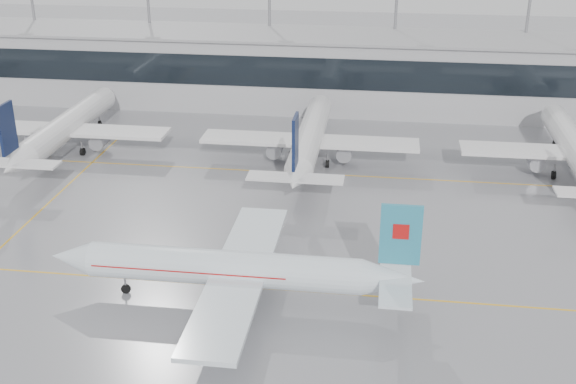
# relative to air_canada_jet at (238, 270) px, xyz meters

# --- Properties ---
(ground) EXTENTS (320.00, 320.00, 0.00)m
(ground) POSITION_rel_air_canada_jet_xyz_m (2.64, 2.65, -3.40)
(ground) COLOR gray
(ground) RESTS_ON ground
(taxi_line_main) EXTENTS (120.00, 0.25, 0.01)m
(taxi_line_main) POSITION_rel_air_canada_jet_xyz_m (2.64, 2.65, -3.39)
(taxi_line_main) COLOR gold
(taxi_line_main) RESTS_ON ground
(taxi_line_north) EXTENTS (120.00, 0.25, 0.01)m
(taxi_line_north) POSITION_rel_air_canada_jet_xyz_m (2.64, 32.65, -3.39)
(taxi_line_north) COLOR gold
(taxi_line_north) RESTS_ON ground
(taxi_line_cross) EXTENTS (0.25, 60.00, 0.01)m
(taxi_line_cross) POSITION_rel_air_canada_jet_xyz_m (-27.36, 17.65, -3.39)
(taxi_line_cross) COLOR gold
(taxi_line_cross) RESTS_ON ground
(terminal) EXTENTS (180.00, 15.00, 12.00)m
(terminal) POSITION_rel_air_canada_jet_xyz_m (2.64, 64.65, 2.60)
(terminal) COLOR #9E9EA2
(terminal) RESTS_ON ground
(terminal_glass) EXTENTS (180.00, 0.20, 5.00)m
(terminal_glass) POSITION_rel_air_canada_jet_xyz_m (2.64, 57.10, 4.10)
(terminal_glass) COLOR black
(terminal_glass) RESTS_ON ground
(terminal_roof) EXTENTS (182.00, 16.00, 0.40)m
(terminal_roof) POSITION_rel_air_canada_jet_xyz_m (2.64, 64.65, 8.80)
(terminal_roof) COLOR gray
(terminal_roof) RESTS_ON ground
(light_masts) EXTENTS (156.40, 1.00, 22.60)m
(light_masts) POSITION_rel_air_canada_jet_xyz_m (2.64, 70.65, 9.95)
(light_masts) COLOR gray
(light_masts) RESTS_ON ground
(air_canada_jet) EXTENTS (34.79, 27.29, 10.79)m
(air_canada_jet) POSITION_rel_air_canada_jet_xyz_m (0.00, 0.00, 0.00)
(air_canada_jet) COLOR silver
(air_canada_jet) RESTS_ON ground
(parked_jet_b) EXTENTS (29.64, 36.96, 11.72)m
(parked_jet_b) POSITION_rel_air_canada_jet_xyz_m (-32.36, 36.33, 0.31)
(parked_jet_b) COLOR silver
(parked_jet_b) RESTS_ON ground
(parked_jet_c) EXTENTS (29.64, 36.96, 11.72)m
(parked_jet_c) POSITION_rel_air_canada_jet_xyz_m (2.64, 36.33, 0.31)
(parked_jet_c) COLOR silver
(parked_jet_c) RESTS_ON ground
(parked_jet_d) EXTENTS (29.64, 36.96, 11.72)m
(parked_jet_d) POSITION_rel_air_canada_jet_xyz_m (37.64, 36.33, 0.31)
(parked_jet_d) COLOR silver
(parked_jet_d) RESTS_ON ground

